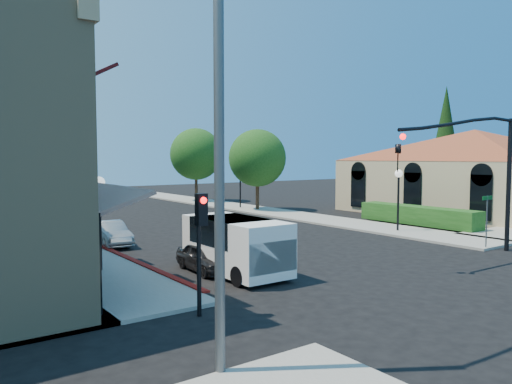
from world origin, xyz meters
TOP-DOWN VIEW (x-y plane):
  - ground at (0.00, 0.00)m, footprint 120.00×120.00m
  - sidewalk_left at (-8.75, 27.00)m, footprint 3.50×50.00m
  - sidewalk_right at (8.75, 27.00)m, footprint 3.50×50.00m
  - curb_red_strip at (-6.90, 8.00)m, footprint 0.25×10.00m
  - mission_building at (21.99, 11.50)m, footprint 30.12×30.12m
  - hedge at (11.70, 9.00)m, footprint 1.40×8.00m
  - conifer_far at (28.00, 18.00)m, footprint 3.20×3.20m
  - street_tree_a at (8.80, 22.00)m, footprint 4.56×4.56m
  - street_tree_b at (8.80, 32.00)m, footprint 4.94×4.94m
  - signal_mast_arm at (5.86, 1.50)m, footprint 8.01×0.39m
  - secondary_signal at (-8.00, 1.41)m, footprint 0.28×0.42m
  - cobra_streetlight at (-9.15, -2.00)m, footprint 3.60×0.25m
  - street_name_sign at (7.50, 2.20)m, footprint 0.80×0.06m
  - lamppost_left_near at (-8.50, 8.00)m, footprint 0.44×0.44m
  - lamppost_left_far at (-8.50, 22.00)m, footprint 0.44×0.44m
  - lamppost_right_near at (8.50, 8.00)m, footprint 0.44×0.44m
  - lamppost_right_far at (8.50, 24.00)m, footprint 0.44×0.44m
  - white_van at (-4.54, 4.91)m, footprint 2.07×4.62m
  - parked_car_a at (-5.22, 6.00)m, footprint 1.41×3.17m
  - parked_car_b at (-6.20, 13.41)m, footprint 1.45×3.63m
  - parked_car_c at (-6.20, 22.54)m, footprint 2.02×4.55m
  - parked_car_d at (-6.20, 27.01)m, footprint 2.31×4.83m

SIDE VIEW (x-z plane):
  - ground at x=0.00m, z-range 0.00..0.00m
  - curb_red_strip at x=-6.90m, z-range -0.03..0.03m
  - hedge at x=11.70m, z-range -0.55..0.55m
  - sidewalk_left at x=-8.75m, z-range 0.00..0.12m
  - sidewalk_right at x=8.75m, z-range 0.00..0.12m
  - parked_car_a at x=-5.22m, z-range 0.00..1.06m
  - parked_car_b at x=-6.20m, z-range 0.00..1.17m
  - parked_car_c at x=-6.20m, z-range 0.00..1.30m
  - parked_car_d at x=-6.20m, z-range 0.00..1.33m
  - white_van at x=-4.54m, z-range 0.16..2.20m
  - street_name_sign at x=7.50m, z-range 0.45..2.95m
  - secondary_signal at x=-8.00m, z-range 0.66..3.98m
  - lamppost_left_near at x=-8.50m, z-range 0.95..4.52m
  - lamppost_left_far at x=-8.50m, z-range 0.95..4.52m
  - lamppost_right_near at x=8.50m, z-range 0.95..4.52m
  - lamppost_right_far at x=8.50m, z-range 0.95..4.52m
  - mission_building at x=21.99m, z-range 0.55..6.95m
  - signal_mast_arm at x=5.86m, z-range 1.09..7.09m
  - street_tree_a at x=8.80m, z-range 0.95..7.43m
  - street_tree_b at x=8.80m, z-range 1.03..8.05m
  - cobra_streetlight at x=-9.15m, z-range 0.61..9.92m
  - conifer_far at x=28.00m, z-range 0.86..11.86m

